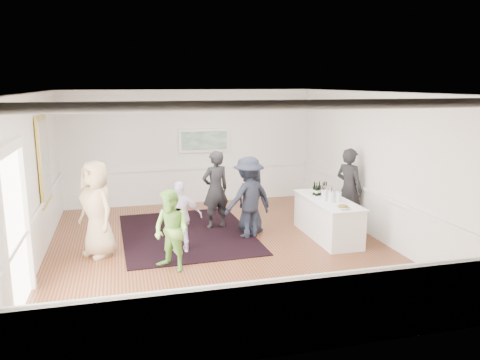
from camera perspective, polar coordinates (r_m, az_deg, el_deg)
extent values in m
plane|color=brown|center=(9.81, -2.46, -8.38)|extent=(8.00, 8.00, 0.00)
cube|color=white|center=(9.21, -2.64, 10.66)|extent=(7.00, 8.00, 0.02)
cube|color=white|center=(9.33, -24.08, -0.25)|extent=(0.02, 8.00, 3.20)
cube|color=white|center=(10.65, 16.23, 1.70)|extent=(0.02, 8.00, 3.20)
cube|color=white|center=(13.27, -6.12, 4.01)|extent=(7.00, 0.02, 3.20)
cube|color=white|center=(5.64, 5.92, -6.65)|extent=(7.00, 0.02, 3.20)
cube|color=gold|center=(10.55, -22.80, 2.25)|extent=(0.04, 1.25, 1.85)
cube|color=white|center=(10.55, -22.67, 2.26)|extent=(0.01, 1.05, 1.65)
cube|color=white|center=(6.84, -26.91, -8.12)|extent=(0.10, 0.14, 2.40)
cube|color=white|center=(8.37, -24.57, -4.40)|extent=(0.10, 0.14, 2.40)
cube|color=white|center=(7.33, -26.50, 3.51)|extent=(0.10, 1.78, 0.16)
cube|color=white|center=(7.61, -25.87, -6.08)|extent=(0.02, 1.50, 2.40)
cube|color=white|center=(13.26, -4.39, 4.82)|extent=(1.44, 0.05, 0.66)
cube|color=#296D3D|center=(13.23, -4.36, 4.81)|extent=(1.30, 0.01, 0.52)
cube|color=black|center=(10.81, -6.52, -6.46)|extent=(2.97, 3.83, 0.02)
cube|color=white|center=(10.57, 10.60, -4.64)|extent=(0.76, 2.09, 0.85)
cube|color=white|center=(10.46, 10.69, -2.37)|extent=(0.82, 2.15, 0.02)
imported|color=black|center=(11.15, 13.14, -1.07)|extent=(0.72, 0.83, 1.92)
imported|color=tan|center=(9.58, -17.07, -3.38)|extent=(1.04, 1.12, 1.92)
imported|color=#82C950|center=(8.61, -8.36, -6.13)|extent=(0.91, 0.92, 1.50)
imported|color=silver|center=(9.47, -7.23, -4.52)|extent=(0.87, 0.38, 1.47)
imported|color=#1B202D|center=(10.29, 1.05, -2.13)|extent=(1.33, 1.04, 1.81)
imported|color=black|center=(10.95, -3.01, -1.19)|extent=(0.77, 0.61, 1.85)
imported|color=#1B202D|center=(10.67, 1.41, -2.30)|extent=(0.88, 0.91, 1.57)
cylinder|color=#7AA23A|center=(10.18, 11.03, -2.02)|extent=(0.12, 0.12, 0.24)
cylinder|color=#CC3C47|center=(10.23, 11.92, -1.99)|extent=(0.12, 0.12, 0.24)
cylinder|color=#5BA139|center=(10.29, 10.22, -1.84)|extent=(0.12, 0.12, 0.24)
cylinder|color=silver|center=(10.64, 10.50, -1.43)|extent=(0.26, 0.26, 0.24)
imported|color=white|center=(9.71, 12.47, -3.28)|extent=(0.27, 0.27, 0.07)
cylinder|color=olive|center=(9.70, 12.47, -3.16)|extent=(0.19, 0.19, 0.04)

